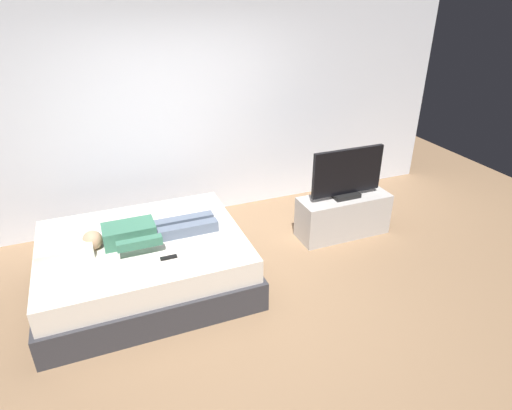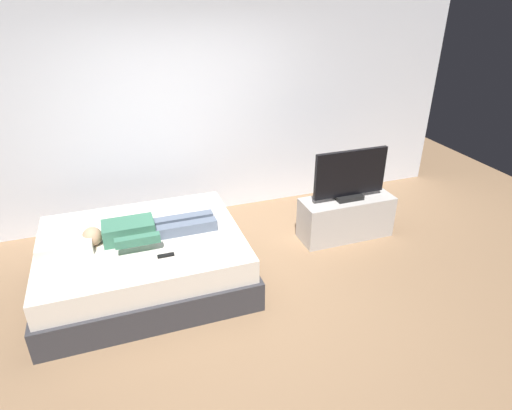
{
  "view_description": "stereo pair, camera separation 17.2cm",
  "coord_description": "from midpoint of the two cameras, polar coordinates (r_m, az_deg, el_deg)",
  "views": [
    {
      "loc": [
        -1.07,
        -3.15,
        2.74
      ],
      "look_at": [
        0.41,
        0.56,
        0.69
      ],
      "focal_mm": 30.51,
      "sensor_mm": 36.0,
      "label": 1
    },
    {
      "loc": [
        -0.91,
        -3.21,
        2.74
      ],
      "look_at": [
        0.41,
        0.56,
        0.69
      ],
      "focal_mm": 30.51,
      "sensor_mm": 36.0,
      "label": 2
    }
  ],
  "objects": [
    {
      "name": "tv_stand",
      "position": [
        5.29,
        12.59,
        -1.59
      ],
      "size": [
        1.1,
        0.4,
        0.5
      ],
      "primitive_type": "cube",
      "color": "#B7B2AD",
      "rests_on": "ground"
    },
    {
      "name": "remote",
      "position": [
        4.0,
        -10.53,
        -6.53
      ],
      "size": [
        0.15,
        0.04,
        0.02
      ],
      "primitive_type": "cube",
      "color": "black",
      "rests_on": "bed"
    },
    {
      "name": "bed",
      "position": [
        4.49,
        -13.41,
        -7.15
      ],
      "size": [
        1.98,
        1.6,
        0.54
      ],
      "color": "#333338",
      "rests_on": "ground"
    },
    {
      "name": "tv",
      "position": [
        5.06,
        13.19,
        3.73
      ],
      "size": [
        0.88,
        0.2,
        0.59
      ],
      "color": "black",
      "rests_on": "tv_stand"
    },
    {
      "name": "ground_plane",
      "position": [
        4.31,
        -1.54,
        -12.28
      ],
      "size": [
        10.0,
        10.0,
        0.0
      ],
      "primitive_type": "plane",
      "color": "#8C6B4C"
    },
    {
      "name": "person",
      "position": [
        4.3,
        -13.52,
        -3.19
      ],
      "size": [
        1.26,
        0.46,
        0.18
      ],
      "color": "#387056",
      "rests_on": "bed"
    },
    {
      "name": "back_wall",
      "position": [
        5.5,
        -4.13,
        13.0
      ],
      "size": [
        6.4,
        0.1,
        2.8
      ],
      "primitive_type": "cube",
      "color": "silver",
      "rests_on": "ground"
    },
    {
      "name": "pillow",
      "position": [
        4.33,
        -22.72,
        -4.78
      ],
      "size": [
        0.48,
        0.34,
        0.12
      ],
      "primitive_type": "cube",
      "color": "silver",
      "rests_on": "bed"
    }
  ]
}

